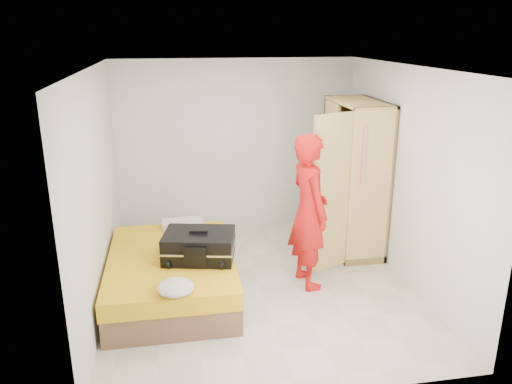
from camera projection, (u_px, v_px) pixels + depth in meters
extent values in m
plane|color=beige|center=(259.00, 285.00, 6.11)|extent=(4.00, 4.00, 0.00)
plane|color=white|center=(260.00, 67.00, 5.31)|extent=(4.00, 4.00, 0.00)
cube|color=white|center=(236.00, 146.00, 7.59)|extent=(3.60, 0.02, 2.60)
cube|color=white|center=(305.00, 259.00, 3.84)|extent=(3.60, 0.02, 2.60)
cube|color=white|center=(97.00, 192.00, 5.42)|extent=(0.02, 4.00, 2.60)
cube|color=white|center=(406.00, 176.00, 6.01)|extent=(0.02, 4.00, 2.60)
cube|color=brown|center=(172.00, 283.00, 5.86)|extent=(1.40, 2.00, 0.30)
cube|color=yellow|center=(171.00, 263.00, 5.79)|extent=(1.42, 2.02, 0.20)
cube|color=tan|center=(373.00, 176.00, 6.92)|extent=(0.04, 1.20, 2.10)
cube|color=tan|center=(371.00, 190.00, 6.33)|extent=(0.58, 0.04, 2.10)
cube|color=tan|center=(341.00, 166.00, 7.42)|extent=(0.58, 0.04, 2.10)
cube|color=tan|center=(360.00, 102.00, 6.56)|extent=(0.58, 1.20, 0.04)
cube|color=#AE954A|center=(351.00, 244.00, 7.19)|extent=(0.58, 1.20, 0.10)
cube|color=tan|center=(329.00, 172.00, 7.12)|extent=(0.04, 0.59, 2.00)
cube|color=tan|center=(331.00, 194.00, 6.15)|extent=(0.56, 0.27, 2.00)
cylinder|color=#B2B2B7|center=(359.00, 114.00, 6.61)|extent=(0.02, 1.10, 0.02)
imported|color=red|center=(309.00, 211.00, 5.89)|extent=(0.55, 0.75, 1.87)
cube|color=black|center=(199.00, 245.00, 5.64)|extent=(0.88, 0.70, 0.31)
cube|color=black|center=(199.00, 232.00, 5.59)|extent=(0.21, 0.10, 0.03)
ellipsoid|color=beige|center=(176.00, 287.00, 4.90)|extent=(0.36, 0.36, 0.14)
cube|color=beige|center=(183.00, 224.00, 6.57)|extent=(0.53, 0.27, 0.10)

